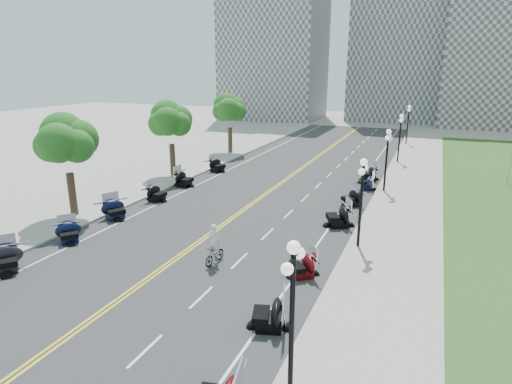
% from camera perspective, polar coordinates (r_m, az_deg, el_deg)
% --- Properties ---
extents(ground, '(160.00, 160.00, 0.00)m').
position_cam_1_polar(ground, '(23.98, -9.22, -7.77)').
color(ground, gray).
extents(road, '(16.00, 90.00, 0.01)m').
position_cam_1_polar(road, '(32.32, 0.08, -1.15)').
color(road, '#333335').
rests_on(road, ground).
extents(centerline_yellow_a, '(0.12, 90.00, 0.00)m').
position_cam_1_polar(centerline_yellow_a, '(32.36, -0.11, -1.11)').
color(centerline_yellow_a, yellow).
rests_on(centerline_yellow_a, road).
extents(centerline_yellow_b, '(0.12, 90.00, 0.00)m').
position_cam_1_polar(centerline_yellow_b, '(32.27, 0.28, -1.16)').
color(centerline_yellow_b, yellow).
rests_on(centerline_yellow_b, road).
extents(edge_line_north, '(0.12, 90.00, 0.00)m').
position_cam_1_polar(edge_line_north, '(30.56, 11.24, -2.50)').
color(edge_line_north, white).
rests_on(edge_line_north, road).
extents(edge_line_south, '(0.12, 90.00, 0.00)m').
position_cam_1_polar(edge_line_south, '(35.17, -9.59, 0.08)').
color(edge_line_south, white).
rests_on(edge_line_south, road).
extents(lane_dash_4, '(0.12, 2.00, 0.00)m').
position_cam_1_polar(lane_dash_4, '(16.67, -14.54, -19.80)').
color(lane_dash_4, white).
rests_on(lane_dash_4, road).
extents(lane_dash_5, '(0.12, 2.00, 0.00)m').
position_cam_1_polar(lane_dash_5, '(19.43, -7.29, -13.72)').
color(lane_dash_5, white).
rests_on(lane_dash_5, road).
extents(lane_dash_6, '(0.12, 2.00, 0.00)m').
position_cam_1_polar(lane_dash_6, '(22.57, -2.20, -9.11)').
color(lane_dash_6, white).
rests_on(lane_dash_6, road).
extents(lane_dash_7, '(0.12, 2.00, 0.00)m').
position_cam_1_polar(lane_dash_7, '(25.94, 1.53, -5.62)').
color(lane_dash_7, white).
rests_on(lane_dash_7, road).
extents(lane_dash_8, '(0.12, 2.00, 0.00)m').
position_cam_1_polar(lane_dash_8, '(29.48, 4.34, -2.93)').
color(lane_dash_8, white).
rests_on(lane_dash_8, road).
extents(lane_dash_9, '(0.12, 2.00, 0.00)m').
position_cam_1_polar(lane_dash_9, '(33.12, 6.54, -0.81)').
color(lane_dash_9, white).
rests_on(lane_dash_9, road).
extents(lane_dash_10, '(0.12, 2.00, 0.00)m').
position_cam_1_polar(lane_dash_10, '(36.83, 8.29, 0.88)').
color(lane_dash_10, white).
rests_on(lane_dash_10, road).
extents(lane_dash_11, '(0.12, 2.00, 0.00)m').
position_cam_1_polar(lane_dash_11, '(40.60, 9.73, 2.26)').
color(lane_dash_11, white).
rests_on(lane_dash_11, road).
extents(lane_dash_12, '(0.12, 2.00, 0.00)m').
position_cam_1_polar(lane_dash_12, '(44.41, 10.92, 3.40)').
color(lane_dash_12, white).
rests_on(lane_dash_12, road).
extents(lane_dash_13, '(0.12, 2.00, 0.00)m').
position_cam_1_polar(lane_dash_13, '(48.25, 11.92, 4.36)').
color(lane_dash_13, white).
rests_on(lane_dash_13, road).
extents(lane_dash_14, '(0.12, 2.00, 0.00)m').
position_cam_1_polar(lane_dash_14, '(52.11, 12.78, 5.18)').
color(lane_dash_14, white).
rests_on(lane_dash_14, road).
extents(lane_dash_15, '(0.12, 2.00, 0.00)m').
position_cam_1_polar(lane_dash_15, '(55.99, 13.52, 5.89)').
color(lane_dash_15, white).
rests_on(lane_dash_15, road).
extents(lane_dash_16, '(0.12, 2.00, 0.00)m').
position_cam_1_polar(lane_dash_16, '(59.89, 14.16, 6.50)').
color(lane_dash_16, white).
rests_on(lane_dash_16, road).
extents(lane_dash_17, '(0.12, 2.00, 0.00)m').
position_cam_1_polar(lane_dash_17, '(63.80, 14.73, 7.03)').
color(lane_dash_17, white).
rests_on(lane_dash_17, road).
extents(lane_dash_18, '(0.12, 2.00, 0.00)m').
position_cam_1_polar(lane_dash_18, '(67.72, 15.23, 7.51)').
color(lane_dash_18, white).
rests_on(lane_dash_18, road).
extents(lane_dash_19, '(0.12, 2.00, 0.00)m').
position_cam_1_polar(lane_dash_19, '(71.65, 15.68, 7.93)').
color(lane_dash_19, white).
rests_on(lane_dash_19, road).
extents(sidewalk_north, '(5.00, 90.00, 0.15)m').
position_cam_1_polar(sidewalk_north, '(30.08, 18.92, -3.27)').
color(sidewalk_north, '#9E9991').
rests_on(sidewalk_north, ground).
extents(sidewalk_south, '(5.00, 90.00, 0.15)m').
position_cam_1_polar(sidewalk_south, '(37.44, -14.92, 0.85)').
color(sidewalk_south, '#9E9991').
rests_on(sidewalk_south, ground).
extents(lawn, '(9.00, 60.00, 0.10)m').
position_cam_1_polar(lawn, '(38.14, 30.36, -0.64)').
color(lawn, '#356023').
rests_on(lawn, ground).
extents(distant_block_a, '(18.00, 14.00, 26.00)m').
position_cam_1_polar(distant_block_a, '(85.89, 2.45, 18.48)').
color(distant_block_a, gray).
rests_on(distant_block_a, ground).
extents(distant_block_b, '(16.00, 12.00, 30.00)m').
position_cam_1_polar(distant_block_b, '(86.99, 18.49, 19.00)').
color(distant_block_b, gray).
rests_on(distant_block_b, ground).
extents(distant_block_c, '(20.00, 14.00, 22.00)m').
position_cam_1_polar(distant_block_c, '(84.10, 30.76, 15.00)').
color(distant_block_c, gray).
rests_on(distant_block_c, ground).
extents(street_lamp_1, '(0.50, 1.20, 4.90)m').
position_cam_1_polar(street_lamp_1, '(13.05, 4.80, -16.67)').
color(street_lamp_1, black).
rests_on(street_lamp_1, sidewalk_north).
extents(street_lamp_2, '(0.50, 1.20, 4.90)m').
position_cam_1_polar(street_lamp_2, '(23.78, 13.80, -1.54)').
color(street_lamp_2, black).
rests_on(street_lamp_2, sidewalk_north).
extents(street_lamp_3, '(0.50, 1.20, 4.90)m').
position_cam_1_polar(street_lamp_3, '(35.34, 16.98, 4.00)').
color(street_lamp_3, black).
rests_on(street_lamp_3, sidewalk_north).
extents(street_lamp_4, '(0.50, 1.20, 4.90)m').
position_cam_1_polar(street_lamp_4, '(47.12, 18.59, 6.79)').
color(street_lamp_4, black).
rests_on(street_lamp_4, sidewalk_north).
extents(street_lamp_5, '(0.50, 1.20, 4.90)m').
position_cam_1_polar(street_lamp_5, '(58.99, 19.57, 8.46)').
color(street_lamp_5, black).
rests_on(street_lamp_5, sidewalk_north).
extents(tree_2, '(4.80, 4.80, 9.20)m').
position_cam_1_polar(tree_2, '(30.34, -23.96, 5.52)').
color(tree_2, '#235619').
rests_on(tree_2, sidewalk_south).
extents(tree_3, '(4.80, 4.80, 9.20)m').
position_cam_1_polar(tree_3, '(39.44, -11.30, 8.78)').
color(tree_3, '#235619').
rests_on(tree_3, sidewalk_south).
extents(tree_4, '(4.80, 4.80, 9.20)m').
position_cam_1_polar(tree_4, '(49.79, -3.53, 10.56)').
color(tree_4, '#235619').
rests_on(tree_4, sidewalk_south).
extents(motorcycle_n_4, '(2.43, 2.43, 1.37)m').
position_cam_1_polar(motorcycle_n_4, '(16.99, 1.75, -15.74)').
color(motorcycle_n_4, black).
rests_on(motorcycle_n_4, road).
extents(motorcycle_n_5, '(2.52, 2.52, 1.25)m').
position_cam_1_polar(motorcycle_n_5, '(20.86, 6.22, -9.57)').
color(motorcycle_n_5, '#590A0C').
rests_on(motorcycle_n_5, road).
extents(motorcycle_n_7, '(2.91, 2.91, 1.52)m').
position_cam_1_polar(motorcycle_n_7, '(27.41, 10.94, -3.03)').
color(motorcycle_n_7, black).
rests_on(motorcycle_n_7, road).
extents(motorcycle_n_8, '(2.62, 2.62, 1.30)m').
position_cam_1_polar(motorcycle_n_8, '(31.72, 12.61, -0.68)').
color(motorcycle_n_8, black).
rests_on(motorcycle_n_8, road).
extents(motorcycle_n_9, '(2.04, 2.04, 1.35)m').
position_cam_1_polar(motorcycle_n_9, '(36.28, 14.45, 1.37)').
color(motorcycle_n_9, black).
rests_on(motorcycle_n_9, road).
extents(motorcycle_n_10, '(2.71, 2.71, 1.39)m').
position_cam_1_polar(motorcycle_n_10, '(39.24, 14.83, 2.49)').
color(motorcycle_n_10, black).
rests_on(motorcycle_n_10, road).
extents(motorcycle_s_4, '(2.85, 2.85, 1.42)m').
position_cam_1_polar(motorcycle_s_4, '(24.46, -30.50, -7.64)').
color(motorcycle_s_4, black).
rests_on(motorcycle_s_4, road).
extents(motorcycle_s_5, '(2.52, 2.52, 1.25)m').
position_cam_1_polar(motorcycle_s_5, '(26.83, -23.70, -4.89)').
color(motorcycle_s_5, black).
rests_on(motorcycle_s_5, road).
extents(motorcycle_s_6, '(2.68, 2.68, 1.38)m').
position_cam_1_polar(motorcycle_s_6, '(29.78, -18.35, -2.16)').
color(motorcycle_s_6, black).
rests_on(motorcycle_s_6, road).
extents(motorcycle_s_7, '(2.00, 2.00, 1.32)m').
position_cam_1_polar(motorcycle_s_7, '(32.88, -13.11, -0.09)').
color(motorcycle_s_7, black).
rests_on(motorcycle_s_7, road).
extents(motorcycle_s_8, '(2.10, 2.10, 1.43)m').
position_cam_1_polar(motorcycle_s_8, '(36.50, -9.59, 1.82)').
color(motorcycle_s_8, black).
rests_on(motorcycle_s_8, road).
extents(motorcycle_s_9, '(2.45, 2.45, 1.38)m').
position_cam_1_polar(motorcycle_s_9, '(41.38, -5.18, 3.66)').
color(motorcycle_s_9, black).
rests_on(motorcycle_s_9, road).
extents(bicycle, '(0.65, 1.62, 0.95)m').
position_cam_1_polar(bicycle, '(22.17, -5.54, -8.35)').
color(bicycle, '#A51414').
rests_on(bicycle, road).
extents(cyclist_rider, '(0.66, 0.43, 1.82)m').
position_cam_1_polar(cyclist_rider, '(21.63, -5.64, -5.02)').
color(cyclist_rider, silver).
rests_on(cyclist_rider, bicycle).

